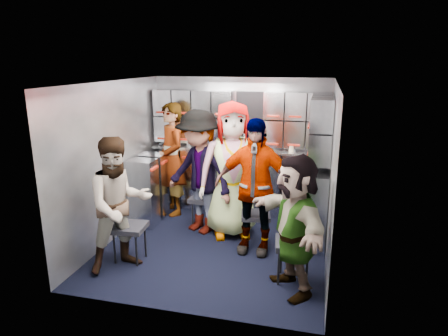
% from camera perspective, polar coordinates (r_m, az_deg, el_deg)
% --- Properties ---
extents(floor, '(3.00, 3.00, 0.00)m').
position_cam_1_polar(floor, '(5.37, -1.12, -10.87)').
color(floor, black).
rests_on(floor, ground).
extents(wall_back, '(2.80, 0.04, 2.10)m').
position_cam_1_polar(wall_back, '(6.41, 2.31, 3.44)').
color(wall_back, gray).
rests_on(wall_back, ground).
extents(wall_left, '(0.04, 3.00, 2.10)m').
position_cam_1_polar(wall_left, '(5.52, -15.37, 0.93)').
color(wall_left, gray).
rests_on(wall_left, ground).
extents(wall_right, '(0.04, 3.00, 2.10)m').
position_cam_1_polar(wall_right, '(4.83, 15.06, -1.05)').
color(wall_right, gray).
rests_on(wall_right, ground).
extents(ceiling, '(2.80, 3.00, 0.02)m').
position_cam_1_polar(ceiling, '(4.82, -1.25, 12.13)').
color(ceiling, silver).
rests_on(ceiling, wall_back).
extents(cart_bank_back, '(2.68, 0.38, 0.99)m').
position_cam_1_polar(cart_bank_back, '(6.35, 1.88, -1.84)').
color(cart_bank_back, '#9BA0AA').
rests_on(cart_bank_back, ground).
extents(cart_bank_left, '(0.38, 0.76, 0.99)m').
position_cam_1_polar(cart_bank_left, '(6.05, -10.71, -2.99)').
color(cart_bank_left, '#9BA0AA').
rests_on(cart_bank_left, ground).
extents(counter, '(2.68, 0.42, 0.03)m').
position_cam_1_polar(counter, '(6.22, 1.92, 2.74)').
color(counter, silver).
rests_on(counter, cart_bank_back).
extents(locker_bank_back, '(2.68, 0.28, 0.82)m').
position_cam_1_polar(locker_bank_back, '(6.19, 2.07, 7.15)').
color(locker_bank_back, '#9BA0AA').
rests_on(locker_bank_back, wall_back).
extents(locker_bank_right, '(0.28, 1.00, 0.82)m').
position_cam_1_polar(locker_bank_right, '(5.42, 13.71, 5.55)').
color(locker_bank_right, '#9BA0AA').
rests_on(locker_bank_right, wall_right).
extents(right_cabinet, '(0.28, 1.20, 1.00)m').
position_cam_1_polar(right_cabinet, '(5.57, 13.06, -4.69)').
color(right_cabinet, '#9BA0AA').
rests_on(right_cabinet, ground).
extents(coffee_niche, '(0.46, 0.16, 0.84)m').
position_cam_1_polar(coffee_niche, '(6.22, 3.82, 6.98)').
color(coffee_niche, black).
rests_on(coffee_niche, wall_back).
extents(red_latch_strip, '(2.60, 0.02, 0.03)m').
position_cam_1_polar(red_latch_strip, '(6.06, 1.51, 1.09)').
color(red_latch_strip, '#A61E10').
rests_on(red_latch_strip, cart_bank_back).
extents(jump_seat_near_left, '(0.42, 0.40, 0.46)m').
position_cam_1_polar(jump_seat_near_left, '(4.95, -13.41, -8.50)').
color(jump_seat_near_left, black).
rests_on(jump_seat_near_left, ground).
extents(jump_seat_mid_left, '(0.41, 0.39, 0.44)m').
position_cam_1_polar(jump_seat_mid_left, '(5.81, -2.91, -4.66)').
color(jump_seat_mid_left, black).
rests_on(jump_seat_mid_left, ground).
extents(jump_seat_center, '(0.41, 0.39, 0.43)m').
position_cam_1_polar(jump_seat_center, '(5.70, 1.53, -5.15)').
color(jump_seat_center, black).
rests_on(jump_seat_center, ground).
extents(jump_seat_mid_right, '(0.43, 0.41, 0.44)m').
position_cam_1_polar(jump_seat_mid_right, '(5.24, 4.56, -6.96)').
color(jump_seat_mid_right, black).
rests_on(jump_seat_mid_right, ground).
extents(jump_seat_near_right, '(0.45, 0.43, 0.47)m').
position_cam_1_polar(jump_seat_near_right, '(4.45, 10.00, -10.88)').
color(jump_seat_near_right, black).
rests_on(jump_seat_near_right, ground).
extents(attendant_standing, '(0.74, 0.75, 1.74)m').
position_cam_1_polar(attendant_standing, '(6.21, -7.50, 1.23)').
color(attendant_standing, black).
rests_on(attendant_standing, ground).
extents(attendant_arc_a, '(0.95, 0.95, 1.56)m').
position_cam_1_polar(attendant_arc_a, '(4.67, -14.70, -5.12)').
color(attendant_arc_a, black).
rests_on(attendant_arc_a, ground).
extents(attendant_arc_b, '(1.28, 1.07, 1.72)m').
position_cam_1_polar(attendant_arc_b, '(5.50, -3.52, -0.63)').
color(attendant_arc_b, black).
rests_on(attendant_arc_b, ground).
extents(attendant_arc_c, '(1.04, 0.85, 1.85)m').
position_cam_1_polar(attendant_arc_c, '(5.36, 1.16, -0.33)').
color(attendant_arc_c, black).
rests_on(attendant_arc_c, ground).
extents(attendant_arc_d, '(1.02, 0.47, 1.71)m').
position_cam_1_polar(attendant_arc_d, '(4.91, 4.33, -2.69)').
color(attendant_arc_d, black).
rests_on(attendant_arc_d, ground).
extents(attendant_arc_e, '(1.08, 1.40, 1.48)m').
position_cam_1_polar(attendant_arc_e, '(4.16, 10.02, -7.98)').
color(attendant_arc_e, black).
rests_on(attendant_arc_e, ground).
extents(bottle_left, '(0.06, 0.06, 0.26)m').
position_cam_1_polar(bottle_left, '(6.35, -5.08, 4.27)').
color(bottle_left, white).
rests_on(bottle_left, counter).
extents(bottle_mid, '(0.07, 0.07, 0.27)m').
position_cam_1_polar(bottle_mid, '(6.11, 3.09, 3.94)').
color(bottle_mid, white).
rests_on(bottle_mid, counter).
extents(bottle_right, '(0.06, 0.06, 0.23)m').
position_cam_1_polar(bottle_right, '(6.03, 10.01, 3.38)').
color(bottle_right, white).
rests_on(bottle_right, counter).
extents(cup_left, '(0.09, 0.09, 0.10)m').
position_cam_1_polar(cup_left, '(6.44, -7.21, 3.65)').
color(cup_left, tan).
rests_on(cup_left, counter).
extents(cup_right, '(0.08, 0.08, 0.11)m').
position_cam_1_polar(cup_right, '(6.03, 9.61, 2.80)').
color(cup_right, tan).
rests_on(cup_right, counter).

